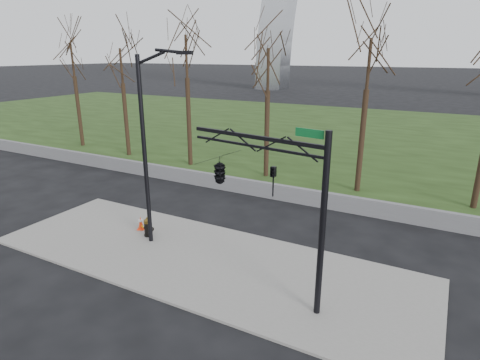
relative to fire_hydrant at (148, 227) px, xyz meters
The scene contains 10 objects.
ground 3.30m from the fire_hydrant, 10.65° to the right, with size 500.00×500.00×0.00m, color black.
sidewalk 3.29m from the fire_hydrant, 10.65° to the right, with size 18.00×6.00×0.10m, color gray.
grass_strip 29.58m from the fire_hydrant, 83.79° to the left, with size 120.00×40.00×0.06m, color #1F3111.
guardrail 8.06m from the fire_hydrant, 66.60° to the left, with size 60.00×0.30×0.90m, color #59595B.
tree_row 14.04m from the fire_hydrant, 58.70° to the left, with size 53.46×4.00×9.82m.
fire_hydrant is the anchor object (origin of this frame).
traffic_cone 0.87m from the fire_hydrant, 153.65° to the left, with size 0.44×0.44×0.64m.
street_light 4.24m from the fire_hydrant, 23.53° to the right, with size 2.37×0.63×8.21m.
traffic_signal_mast 6.54m from the fire_hydrant, 13.30° to the right, with size 5.04×2.54×6.00m.
caution_tape 0.17m from the fire_hydrant, 161.49° to the left, with size 1.21×0.72×0.46m.
Camera 1 is at (8.26, -11.89, 8.04)m, focal length 29.71 mm.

